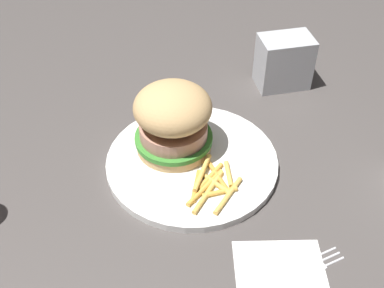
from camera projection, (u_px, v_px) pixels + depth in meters
ground_plane at (177, 172)px, 0.71m from camera, size 1.60×1.60×0.00m
plate at (192, 162)px, 0.71m from camera, size 0.25×0.25×0.01m
sandwich at (171, 119)px, 0.69m from camera, size 0.12×0.12×0.11m
fries_pile at (212, 183)px, 0.67m from camera, size 0.08×0.11×0.01m
napkin at (281, 278)px, 0.57m from camera, size 0.12×0.12×0.00m
fork at (283, 277)px, 0.57m from camera, size 0.17×0.07×0.00m
napkin_dispenser at (284, 62)px, 0.84m from camera, size 0.09×0.07×0.09m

